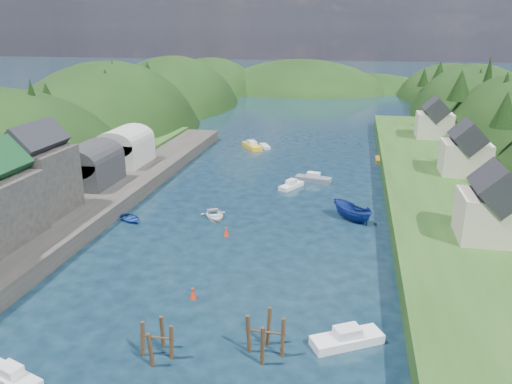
% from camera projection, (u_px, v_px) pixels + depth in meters
% --- Properties ---
extents(ground, '(600.00, 600.00, 0.00)m').
position_uv_depth(ground, '(281.00, 174.00, 85.82)').
color(ground, black).
rests_on(ground, ground).
extents(hillside_left, '(44.00, 245.56, 52.00)m').
position_uv_depth(hillside_left, '(111.00, 167.00, 119.93)').
color(hillside_left, black).
rests_on(hillside_left, ground).
extents(far_hills, '(103.00, 68.00, 44.00)m').
position_uv_depth(far_hills, '(328.00, 116.00, 204.39)').
color(far_hills, black).
rests_on(far_hills, ground).
extents(hill_trees, '(92.20, 148.19, 12.78)m').
position_uv_depth(hill_trees, '(296.00, 98.00, 95.95)').
color(hill_trees, black).
rests_on(hill_trees, ground).
extents(quay_left, '(12.00, 110.00, 2.00)m').
position_uv_depth(quay_left, '(55.00, 223.00, 62.02)').
color(quay_left, '#2D2B28').
rests_on(quay_left, ground).
extents(terrace_left_grass, '(12.00, 110.00, 2.50)m').
position_uv_depth(terrace_left_grass, '(4.00, 217.00, 63.23)').
color(terrace_left_grass, '#234719').
rests_on(terrace_left_grass, ground).
extents(boat_sheds, '(7.00, 21.00, 7.50)m').
position_uv_depth(boat_sheds, '(108.00, 153.00, 78.71)').
color(boat_sheds, '#2D2D30').
rests_on(boat_sheds, quay_left).
extents(terrace_right, '(16.00, 120.00, 2.40)m').
position_uv_depth(terrace_right, '(443.00, 195.00, 71.52)').
color(terrace_right, '#234719').
rests_on(terrace_right, ground).
extents(right_bank_cottages, '(9.00, 59.24, 8.41)m').
position_uv_depth(right_bank_cottages, '(458.00, 151.00, 77.25)').
color(right_bank_cottages, beige).
rests_on(right_bank_cottages, terrace_right).
extents(piling_cluster_near, '(2.81, 2.66, 3.52)m').
position_uv_depth(piling_cluster_near, '(157.00, 344.00, 38.16)').
color(piling_cluster_near, '#382314').
rests_on(piling_cluster_near, ground).
extents(piling_cluster_far, '(3.19, 2.98, 3.91)m').
position_uv_depth(piling_cluster_far, '(265.00, 339.00, 38.42)').
color(piling_cluster_far, '#382314').
rests_on(piling_cluster_far, ground).
extents(channel_buoy_near, '(0.70, 0.70, 1.10)m').
position_uv_depth(channel_buoy_near, '(193.00, 294.00, 46.66)').
color(channel_buoy_near, red).
rests_on(channel_buoy_near, ground).
extents(channel_buoy_far, '(0.70, 0.70, 1.10)m').
position_uv_depth(channel_buoy_far, '(226.00, 232.00, 60.67)').
color(channel_buoy_far, red).
rests_on(channel_buoy_far, ground).
extents(moored_boats, '(36.48, 88.21, 2.39)m').
position_uv_depth(moored_boats, '(245.00, 234.00, 59.58)').
color(moored_boats, slate).
rests_on(moored_boats, ground).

